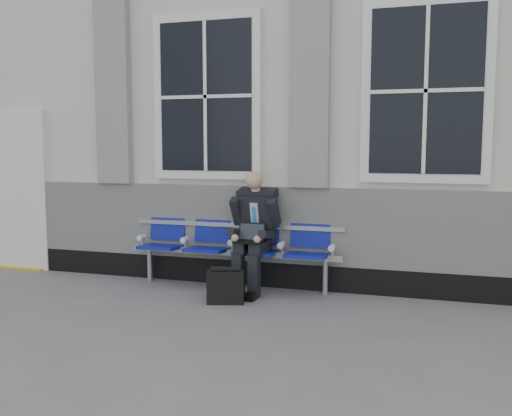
% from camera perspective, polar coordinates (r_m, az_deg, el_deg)
% --- Properties ---
extents(ground, '(70.00, 70.00, 0.00)m').
position_cam_1_polar(ground, '(5.24, 11.71, -12.53)').
color(ground, slate).
rests_on(ground, ground).
extents(station_building, '(14.40, 4.40, 4.49)m').
position_cam_1_polar(station_building, '(8.45, 14.25, 9.81)').
color(station_building, beige).
rests_on(station_building, ground).
extents(bench, '(2.60, 0.47, 0.91)m').
position_cam_1_polar(bench, '(6.75, -2.23, -3.32)').
color(bench, '#9EA0A3').
rests_on(bench, ground).
extents(businessman, '(0.56, 0.75, 1.38)m').
position_cam_1_polar(businessman, '(6.50, -0.17, -1.90)').
color(businessman, black).
rests_on(businessman, ground).
extents(briefcase, '(0.42, 0.26, 0.40)m').
position_cam_1_polar(briefcase, '(6.13, -3.07, -7.84)').
color(briefcase, black).
rests_on(briefcase, ground).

